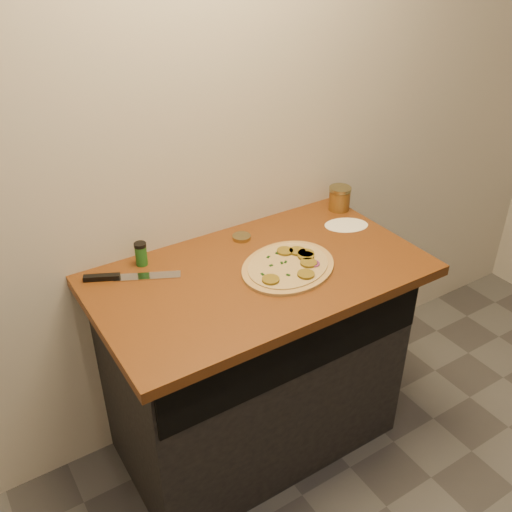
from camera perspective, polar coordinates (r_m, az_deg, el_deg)
cabinet at (r=2.36m, az=-0.14°, el=-10.68°), size 1.10×0.60×0.86m
countertop at (r=2.06m, az=0.29°, el=-1.84°), size 1.20×0.70×0.04m
pizza at (r=2.06m, az=3.36°, el=-0.97°), size 0.48×0.48×0.03m
chefs_knife at (r=2.05m, az=-13.12°, el=-2.05°), size 0.32×0.18×0.02m
mason_jar_lid at (r=2.24m, az=-1.46°, el=1.89°), size 0.09×0.09×0.02m
salsa_jar at (r=2.47m, az=8.35°, el=5.73°), size 0.09×0.09×0.10m
spice_shaker at (r=2.10m, az=-11.43°, el=0.22°), size 0.04×0.04×0.09m
flour_spill at (r=2.37m, az=9.02°, el=3.07°), size 0.24×0.24×0.00m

